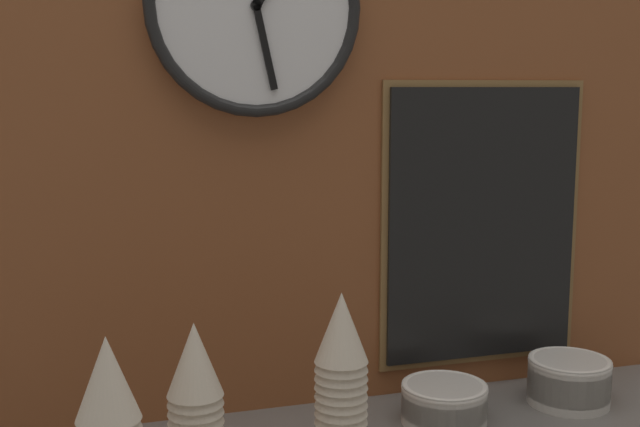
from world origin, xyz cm
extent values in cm
cube|color=brown|center=(0.00, 26.50, 52.50)|extent=(160.00, 3.00, 105.00)
cone|color=beige|center=(-24.12, -11.82, 16.53)|extent=(7.61, 7.61, 9.98)
cone|color=beige|center=(-24.12, -11.82, 17.81)|extent=(7.61, 7.61, 9.98)
cone|color=beige|center=(-24.12, -11.82, 19.09)|extent=(7.61, 7.61, 9.98)
cone|color=beige|center=(-24.12, -11.82, 20.37)|extent=(7.61, 7.61, 9.98)
cone|color=beige|center=(-24.12, -11.82, 21.66)|extent=(7.61, 7.61, 9.98)
cone|color=beige|center=(7.79, -1.00, 7.55)|extent=(7.61, 7.61, 9.98)
cone|color=beige|center=(7.79, -1.00, 8.84)|extent=(7.61, 7.61, 9.98)
cone|color=beige|center=(7.79, -1.00, 10.12)|extent=(7.61, 7.61, 9.98)
cone|color=beige|center=(7.79, -1.00, 11.40)|extent=(7.61, 7.61, 9.98)
cone|color=beige|center=(7.79, -1.00, 12.68)|extent=(7.61, 7.61, 9.98)
cone|color=beige|center=(7.79, -1.00, 13.96)|extent=(7.61, 7.61, 9.98)
cone|color=beige|center=(7.79, -1.00, 15.25)|extent=(7.61, 7.61, 9.98)
cone|color=beige|center=(7.79, -1.00, 16.53)|extent=(7.61, 7.61, 9.98)
cone|color=beige|center=(7.79, -1.00, 17.81)|extent=(7.61, 7.61, 9.98)
cone|color=beige|center=(7.79, -1.00, 19.09)|extent=(7.61, 7.61, 9.98)
cone|color=beige|center=(7.79, -1.00, 20.37)|extent=(7.61, 7.61, 9.98)
cone|color=beige|center=(7.79, -1.00, 21.66)|extent=(7.61, 7.61, 9.98)
cone|color=beige|center=(-12.62, -0.91, 10.12)|extent=(7.61, 7.61, 9.98)
cone|color=beige|center=(-12.62, -0.91, 11.40)|extent=(7.61, 7.61, 9.98)
cone|color=beige|center=(-12.62, -0.91, 12.68)|extent=(7.61, 7.61, 9.98)
cone|color=beige|center=(-12.62, -0.91, 13.96)|extent=(7.61, 7.61, 9.98)
cone|color=beige|center=(-12.62, -0.91, 15.25)|extent=(7.61, 7.61, 9.98)
cone|color=beige|center=(-12.62, -0.91, 16.53)|extent=(7.61, 7.61, 9.98)
cone|color=beige|center=(-12.62, -0.91, 17.81)|extent=(7.61, 7.61, 9.98)
cone|color=beige|center=(-12.62, -0.91, 19.09)|extent=(7.61, 7.61, 9.98)
cylinder|color=beige|center=(29.64, 10.89, 1.77)|extent=(14.04, 14.04, 3.54)
cylinder|color=beige|center=(29.64, 10.89, 3.26)|extent=(14.04, 14.04, 3.54)
cylinder|color=beige|center=(29.64, 10.89, 4.75)|extent=(14.04, 14.04, 3.54)
torus|color=white|center=(29.64, 10.89, 5.98)|extent=(14.19, 14.19, 1.27)
cylinder|color=beige|center=(53.98, 11.98, 1.77)|extent=(14.04, 14.04, 3.54)
cylinder|color=beige|center=(53.98, 11.98, 3.26)|extent=(14.04, 14.04, 3.54)
cylinder|color=beige|center=(53.98, 11.98, 4.75)|extent=(14.04, 14.04, 3.54)
cylinder|color=beige|center=(53.98, 11.98, 6.24)|extent=(14.04, 14.04, 3.54)
torus|color=white|center=(53.98, 11.98, 7.47)|extent=(14.19, 14.19, 1.27)
cylinder|color=white|center=(1.49, 23.90, 67.20)|extent=(34.11, 1.80, 34.11)
torus|color=black|center=(1.49, 23.09, 67.20)|extent=(34.73, 1.98, 34.73)
cube|color=black|center=(2.90, 22.60, 60.70)|extent=(3.87, 0.60, 13.23)
cylinder|color=black|center=(1.49, 22.60, 67.20)|extent=(1.71, 0.60, 1.71)
cube|color=olive|center=(43.02, 24.62, 30.20)|extent=(38.99, 0.60, 51.25)
cube|color=black|center=(43.02, 24.20, 30.20)|extent=(36.59, 1.20, 48.85)
camera|label=1|loc=(-26.36, -102.75, 54.48)|focal=45.00mm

